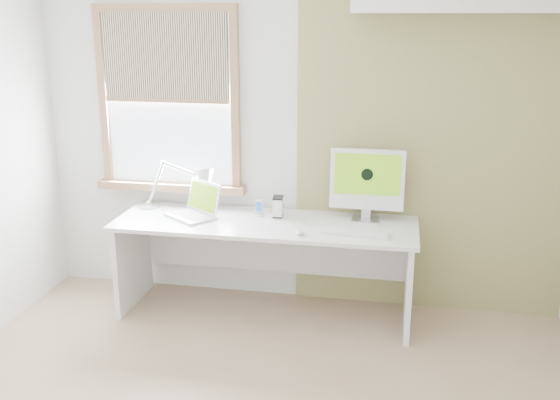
% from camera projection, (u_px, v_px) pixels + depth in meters
% --- Properties ---
extents(room, '(4.04, 3.54, 2.64)m').
position_uv_depth(room, '(240.00, 201.00, 3.14)').
color(room, '#A18163').
rests_on(room, ground).
extents(accent_wall, '(2.00, 0.02, 2.60)m').
position_uv_depth(accent_wall, '(434.00, 141.00, 4.60)').
color(accent_wall, olive).
rests_on(accent_wall, room).
extents(window, '(1.20, 0.14, 1.42)m').
position_uv_depth(window, '(168.00, 101.00, 4.87)').
color(window, '#906446').
rests_on(window, room).
extents(desk, '(2.20, 0.70, 0.73)m').
position_uv_depth(desk, '(267.00, 244.00, 4.75)').
color(desk, silver).
rests_on(desk, room).
extents(desk_lamp, '(0.68, 0.30, 0.37)m').
position_uv_depth(desk_lamp, '(195.00, 183.00, 4.92)').
color(desk_lamp, silver).
rests_on(desk_lamp, desk).
extents(laptop, '(0.46, 0.44, 0.25)m').
position_uv_depth(laptop, '(196.00, 208.00, 4.75)').
color(laptop, silver).
rests_on(laptop, desk).
extents(phone_dock, '(0.07, 0.07, 0.13)m').
position_uv_depth(phone_dock, '(259.00, 211.00, 4.76)').
color(phone_dock, silver).
rests_on(phone_dock, desk).
extents(external_drive, '(0.08, 0.12, 0.15)m').
position_uv_depth(external_drive, '(278.00, 207.00, 4.74)').
color(external_drive, silver).
rests_on(external_drive, desk).
extents(imac, '(0.54, 0.18, 0.53)m').
position_uv_depth(imac, '(367.00, 181.00, 4.60)').
color(imac, silver).
rests_on(imac, desk).
extents(keyboard, '(0.49, 0.20, 0.02)m').
position_uv_depth(keyboard, '(355.00, 233.00, 4.37)').
color(keyboard, white).
rests_on(keyboard, desk).
extents(mouse, '(0.08, 0.11, 0.03)m').
position_uv_depth(mouse, '(299.00, 232.00, 4.37)').
color(mouse, white).
rests_on(mouse, desk).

